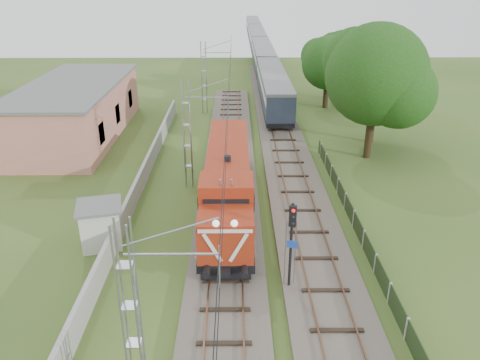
{
  "coord_description": "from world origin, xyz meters",
  "views": [
    {
      "loc": [
        0.54,
        -20.45,
        14.9
      ],
      "look_at": [
        0.81,
        7.99,
        2.2
      ],
      "focal_mm": 35.0,
      "sensor_mm": 36.0,
      "label": 1
    }
  ],
  "objects_px": {
    "locomotive": "(228,181)",
    "coach_rake": "(260,45)",
    "signal_post": "(292,233)",
    "relay_hut": "(101,225)"
  },
  "relations": [
    {
      "from": "relay_hut",
      "to": "signal_post",
      "type": "bearing_deg",
      "value": -23.26
    },
    {
      "from": "coach_rake",
      "to": "signal_post",
      "type": "height_order",
      "value": "signal_post"
    },
    {
      "from": "relay_hut",
      "to": "coach_rake",
      "type": "bearing_deg",
      "value": 79.15
    },
    {
      "from": "locomotive",
      "to": "coach_rake",
      "type": "xyz_separation_m",
      "value": [
        5.0,
        60.48,
        0.23
      ]
    },
    {
      "from": "signal_post",
      "to": "locomotive",
      "type": "bearing_deg",
      "value": 110.21
    },
    {
      "from": "signal_post",
      "to": "relay_hut",
      "type": "bearing_deg",
      "value": 156.74
    },
    {
      "from": "locomotive",
      "to": "signal_post",
      "type": "xyz_separation_m",
      "value": [
        3.22,
        -8.75,
        1.16
      ]
    },
    {
      "from": "signal_post",
      "to": "relay_hut",
      "type": "distance_m",
      "value": 11.75
    },
    {
      "from": "relay_hut",
      "to": "locomotive",
      "type": "bearing_deg",
      "value": 29.49
    },
    {
      "from": "locomotive",
      "to": "coach_rake",
      "type": "bearing_deg",
      "value": 85.27
    }
  ]
}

